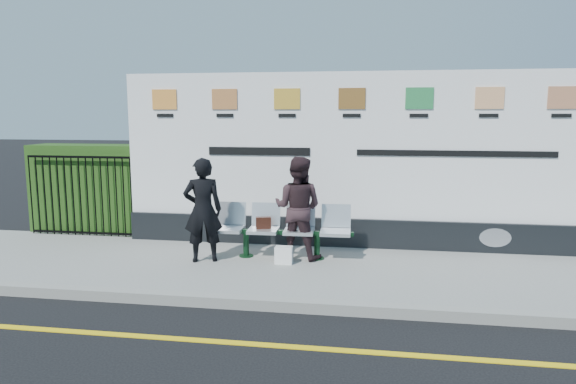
% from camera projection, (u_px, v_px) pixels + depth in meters
% --- Properties ---
extents(ground, '(80.00, 80.00, 0.00)m').
position_uv_depth(ground, '(287.00, 347.00, 5.37)').
color(ground, black).
extents(pavement, '(14.00, 3.00, 0.12)m').
position_uv_depth(pavement, '(313.00, 270.00, 7.80)').
color(pavement, gray).
rests_on(pavement, ground).
extents(kerb, '(14.00, 0.18, 0.14)m').
position_uv_depth(kerb, '(300.00, 306.00, 6.33)').
color(kerb, gray).
rests_on(kerb, ground).
extents(yellow_line, '(14.00, 0.10, 0.01)m').
position_uv_depth(yellow_line, '(287.00, 346.00, 5.37)').
color(yellow_line, yellow).
rests_on(yellow_line, ground).
extents(billboard, '(8.00, 0.30, 3.00)m').
position_uv_depth(billboard, '(351.00, 172.00, 8.84)').
color(billboard, black).
rests_on(billboard, pavement).
extents(hedge, '(2.35, 0.70, 1.70)m').
position_uv_depth(hedge, '(93.00, 188.00, 10.12)').
color(hedge, '#274F17').
rests_on(hedge, pavement).
extents(railing, '(2.05, 0.06, 1.54)m').
position_uv_depth(railing, '(80.00, 195.00, 9.69)').
color(railing, black).
rests_on(railing, pavement).
extents(bench, '(2.22, 0.63, 0.47)m').
position_uv_depth(bench, '(281.00, 243.00, 8.24)').
color(bench, silver).
rests_on(bench, pavement).
extents(woman_left, '(0.69, 0.57, 1.63)m').
position_uv_depth(woman_left, '(203.00, 210.00, 7.97)').
color(woman_left, black).
rests_on(woman_left, pavement).
extents(woman_right, '(0.90, 0.76, 1.64)m').
position_uv_depth(woman_right, '(298.00, 208.00, 8.16)').
color(woman_right, '#312024').
rests_on(woman_right, pavement).
extents(handbag_brown, '(0.26, 0.16, 0.19)m').
position_uv_depth(handbag_brown, '(263.00, 223.00, 8.23)').
color(handbag_brown, black).
rests_on(handbag_brown, bench).
extents(carrier_bag_white, '(0.27, 0.16, 0.27)m').
position_uv_depth(carrier_bag_white, '(284.00, 255.00, 7.93)').
color(carrier_bag_white, white).
rests_on(carrier_bag_white, pavement).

